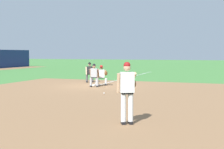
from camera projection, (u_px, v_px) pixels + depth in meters
The scene contains 9 objects.
ground_plane at pixel (96, 86), 20.23m from camera, with size 160.00×160.00×0.00m, color #47843D.
infield_dirt_patch at pixel (106, 98), 14.75m from camera, with size 18.00×18.00×0.01m, color #936B47.
foul_line_stripe at pixel (131, 77), 27.73m from camera, with size 15.99×0.10×0.00m, color white.
first_base_bag at pixel (96, 85), 20.23m from camera, with size 0.38×0.38×0.09m, color white.
baseball at pixel (104, 93), 16.19m from camera, with size 0.07×0.07×0.07m, color white.
pitcher at pixel (127, 89), 9.23m from camera, with size 0.83×0.59×1.86m.
first_baseman at pixel (102, 74), 20.32m from camera, with size 0.84×1.00×1.34m.
baserunner at pixel (94, 74), 19.48m from camera, with size 0.53×0.65×1.46m.
umpire at pixel (90, 71), 22.53m from camera, with size 0.61×0.67×1.46m.
Camera 1 is at (-18.58, -7.83, 2.12)m, focal length 50.00 mm.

